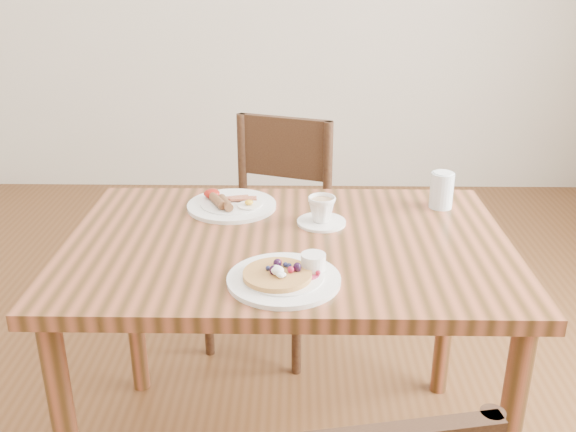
% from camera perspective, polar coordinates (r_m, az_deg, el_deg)
% --- Properties ---
extents(dining_table, '(1.20, 0.80, 0.75)m').
position_cam_1_polar(dining_table, '(1.78, 0.00, -5.03)').
color(dining_table, brown).
rests_on(dining_table, ground).
extents(chair_far, '(0.53, 0.53, 0.88)m').
position_cam_1_polar(chair_far, '(2.49, -1.34, -0.60)').
color(chair_far, '#3F2917').
rests_on(chair_far, ground).
extents(pancake_plate, '(0.27, 0.27, 0.06)m').
position_cam_1_polar(pancake_plate, '(1.52, -0.23, -5.35)').
color(pancake_plate, white).
rests_on(pancake_plate, dining_table).
extents(breakfast_plate, '(0.27, 0.27, 0.04)m').
position_cam_1_polar(breakfast_plate, '(1.95, -5.15, 1.06)').
color(breakfast_plate, white).
rests_on(breakfast_plate, dining_table).
extents(teacup_saucer, '(0.14, 0.14, 0.08)m').
position_cam_1_polar(teacup_saucer, '(1.83, 3.01, 0.36)').
color(teacup_saucer, white).
rests_on(teacup_saucer, dining_table).
extents(water_glass, '(0.07, 0.07, 0.11)m').
position_cam_1_polar(water_glass, '(1.99, 13.50, 2.24)').
color(water_glass, silver).
rests_on(water_glass, dining_table).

